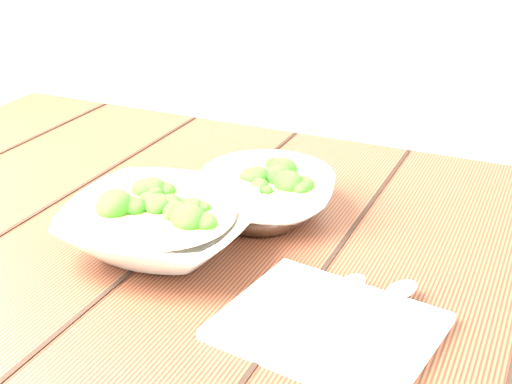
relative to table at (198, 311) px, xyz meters
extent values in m
cube|color=#34190E|center=(0.00, 0.00, 0.10)|extent=(1.20, 0.80, 0.04)
cube|color=#34190E|center=(-0.54, 0.34, -0.28)|extent=(0.07, 0.07, 0.71)
imported|color=silver|center=(-0.02, -0.05, 0.15)|extent=(0.25, 0.25, 0.06)
cylinder|color=olive|center=(-0.02, -0.05, 0.17)|extent=(0.18, 0.18, 0.00)
ellipsoid|color=#237319|center=(0.00, -0.04, 0.17)|extent=(0.04, 0.03, 0.03)
ellipsoid|color=#237319|center=(0.00, -0.02, 0.17)|extent=(0.04, 0.03, 0.03)
ellipsoid|color=#237319|center=(-0.02, 0.00, 0.17)|extent=(0.04, 0.03, 0.03)
ellipsoid|color=#237319|center=(-0.04, -0.03, 0.17)|extent=(0.04, 0.03, 0.03)
ellipsoid|color=#237319|center=(-0.06, -0.05, 0.17)|extent=(0.04, 0.03, 0.03)
ellipsoid|color=#237319|center=(-0.06, -0.08, 0.17)|extent=(0.04, 0.03, 0.03)
ellipsoid|color=#237319|center=(-0.03, -0.08, 0.17)|extent=(0.04, 0.03, 0.03)
ellipsoid|color=#237319|center=(0.00, -0.09, 0.17)|extent=(0.04, 0.03, 0.03)
ellipsoid|color=#237319|center=(0.04, -0.07, 0.17)|extent=(0.04, 0.03, 0.03)
imported|color=silver|center=(0.06, 0.09, 0.15)|extent=(0.22, 0.22, 0.06)
cylinder|color=olive|center=(0.06, 0.09, 0.17)|extent=(0.14, 0.14, 0.00)
ellipsoid|color=#237319|center=(0.08, 0.10, 0.17)|extent=(0.03, 0.03, 0.02)
ellipsoid|color=#237319|center=(0.07, 0.12, 0.17)|extent=(0.03, 0.03, 0.02)
ellipsoid|color=#237319|center=(0.05, 0.13, 0.17)|extent=(0.03, 0.03, 0.02)
ellipsoid|color=#237319|center=(0.04, 0.10, 0.17)|extent=(0.03, 0.03, 0.02)
ellipsoid|color=#237319|center=(0.03, 0.08, 0.17)|extent=(0.03, 0.03, 0.02)
ellipsoid|color=#237319|center=(0.04, 0.05, 0.17)|extent=(0.03, 0.03, 0.02)
ellipsoid|color=#237319|center=(0.07, 0.07, 0.17)|extent=(0.03, 0.03, 0.02)
ellipsoid|color=#237319|center=(0.09, 0.07, 0.17)|extent=(0.03, 0.03, 0.02)
torus|color=black|center=(0.06, 0.06, 0.13)|extent=(0.13, 0.13, 0.03)
cube|color=#BBB19C|center=(0.22, -0.13, 0.13)|extent=(0.23, 0.20, 0.01)
cylinder|color=#BCB5A6|center=(0.21, -0.13, 0.13)|extent=(0.03, 0.13, 0.01)
ellipsoid|color=#BCB5A6|center=(0.22, -0.06, 0.13)|extent=(0.04, 0.05, 0.01)
cylinder|color=#BCB5A6|center=(0.25, -0.12, 0.13)|extent=(0.05, 0.12, 0.01)
ellipsoid|color=#BCB5A6|center=(0.28, -0.05, 0.13)|extent=(0.04, 0.06, 0.01)
camera|label=1|loc=(0.40, -0.70, 0.55)|focal=50.00mm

